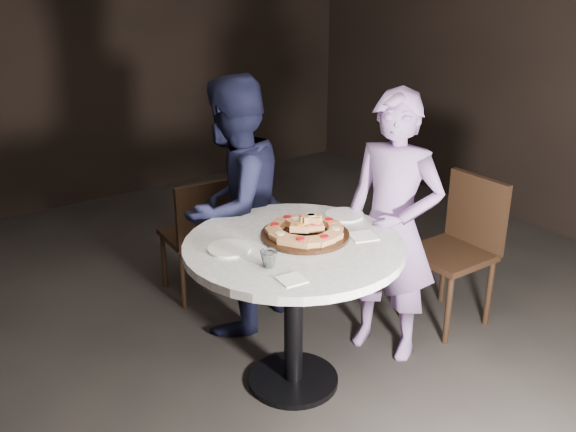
{
  "coord_description": "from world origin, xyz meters",
  "views": [
    {
      "loc": [
        -1.81,
        -2.36,
        2.17
      ],
      "look_at": [
        -0.06,
        0.07,
        0.97
      ],
      "focal_mm": 40.0,
      "sensor_mm": 36.0,
      "label": 1
    }
  ],
  "objects_px": {
    "chair_far": "(199,230)",
    "serving_board": "(305,235)",
    "diner_navy": "(233,208)",
    "diner_teal": "(392,228)",
    "water_glass": "(269,259)",
    "focaccia_pile": "(306,227)",
    "chair_right": "(461,240)",
    "table": "(294,271)"
  },
  "relations": [
    {
      "from": "serving_board",
      "to": "water_glass",
      "type": "bearing_deg",
      "value": -152.78
    },
    {
      "from": "focaccia_pile",
      "to": "chair_far",
      "type": "bearing_deg",
      "value": 91.27
    },
    {
      "from": "table",
      "to": "focaccia_pile",
      "type": "xyz_separation_m",
      "value": [
        0.1,
        0.03,
        0.21
      ]
    },
    {
      "from": "serving_board",
      "to": "diner_teal",
      "type": "relative_size",
      "value": 0.3
    },
    {
      "from": "serving_board",
      "to": "diner_navy",
      "type": "distance_m",
      "value": 0.7
    },
    {
      "from": "diner_navy",
      "to": "diner_teal",
      "type": "distance_m",
      "value": 0.95
    },
    {
      "from": "focaccia_pile",
      "to": "chair_far",
      "type": "xyz_separation_m",
      "value": [
        -0.03,
        1.13,
        -0.4
      ]
    },
    {
      "from": "chair_far",
      "to": "serving_board",
      "type": "bearing_deg",
      "value": 95.65
    },
    {
      "from": "table",
      "to": "chair_right",
      "type": "bearing_deg",
      "value": -1.81
    },
    {
      "from": "serving_board",
      "to": "chair_far",
      "type": "distance_m",
      "value": 1.19
    },
    {
      "from": "chair_far",
      "to": "diner_navy",
      "type": "height_order",
      "value": "diner_navy"
    },
    {
      "from": "water_glass",
      "to": "diner_navy",
      "type": "height_order",
      "value": "diner_navy"
    },
    {
      "from": "chair_right",
      "to": "focaccia_pile",
      "type": "bearing_deg",
      "value": -92.59
    },
    {
      "from": "serving_board",
      "to": "focaccia_pile",
      "type": "relative_size",
      "value": 1.12
    },
    {
      "from": "chair_far",
      "to": "diner_teal",
      "type": "distance_m",
      "value": 1.36
    },
    {
      "from": "chair_right",
      "to": "table",
      "type": "bearing_deg",
      "value": -91.05
    },
    {
      "from": "table",
      "to": "serving_board",
      "type": "bearing_deg",
      "value": 17.56
    },
    {
      "from": "serving_board",
      "to": "water_glass",
      "type": "height_order",
      "value": "water_glass"
    },
    {
      "from": "focaccia_pile",
      "to": "chair_right",
      "type": "height_order",
      "value": "focaccia_pile"
    },
    {
      "from": "focaccia_pile",
      "to": "water_glass",
      "type": "height_order",
      "value": "focaccia_pile"
    },
    {
      "from": "focaccia_pile",
      "to": "water_glass",
      "type": "relative_size",
      "value": 4.8
    },
    {
      "from": "serving_board",
      "to": "water_glass",
      "type": "relative_size",
      "value": 5.4
    },
    {
      "from": "table",
      "to": "diner_navy",
      "type": "distance_m",
      "value": 0.73
    },
    {
      "from": "focaccia_pile",
      "to": "chair_far",
      "type": "distance_m",
      "value": 1.2
    },
    {
      "from": "table",
      "to": "chair_far",
      "type": "xyz_separation_m",
      "value": [
        0.07,
        1.16,
        -0.19
      ]
    },
    {
      "from": "table",
      "to": "serving_board",
      "type": "distance_m",
      "value": 0.19
    },
    {
      "from": "serving_board",
      "to": "diner_navy",
      "type": "relative_size",
      "value": 0.29
    },
    {
      "from": "chair_far",
      "to": "chair_right",
      "type": "height_order",
      "value": "chair_right"
    },
    {
      "from": "diner_teal",
      "to": "focaccia_pile",
      "type": "bearing_deg",
      "value": -120.17
    },
    {
      "from": "table",
      "to": "water_glass",
      "type": "relative_size",
      "value": 15.85
    },
    {
      "from": "water_glass",
      "to": "focaccia_pile",
      "type": "bearing_deg",
      "value": 26.84
    },
    {
      "from": "water_glass",
      "to": "diner_teal",
      "type": "relative_size",
      "value": 0.05
    },
    {
      "from": "serving_board",
      "to": "focaccia_pile",
      "type": "bearing_deg",
      "value": -10.65
    },
    {
      "from": "chair_right",
      "to": "diner_navy",
      "type": "xyz_separation_m",
      "value": [
        -1.19,
        0.76,
        0.25
      ]
    },
    {
      "from": "water_glass",
      "to": "chair_right",
      "type": "relative_size",
      "value": 0.09
    },
    {
      "from": "chair_far",
      "to": "diner_teal",
      "type": "height_order",
      "value": "diner_teal"
    },
    {
      "from": "table",
      "to": "serving_board",
      "type": "height_order",
      "value": "serving_board"
    },
    {
      "from": "water_glass",
      "to": "chair_far",
      "type": "height_order",
      "value": "water_glass"
    },
    {
      "from": "focaccia_pile",
      "to": "water_glass",
      "type": "bearing_deg",
      "value": -153.16
    },
    {
      "from": "diner_navy",
      "to": "chair_right",
      "type": "bearing_deg",
      "value": 124.95
    },
    {
      "from": "diner_navy",
      "to": "diner_teal",
      "type": "height_order",
      "value": "diner_navy"
    },
    {
      "from": "serving_board",
      "to": "focaccia_pile",
      "type": "height_order",
      "value": "focaccia_pile"
    }
  ]
}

